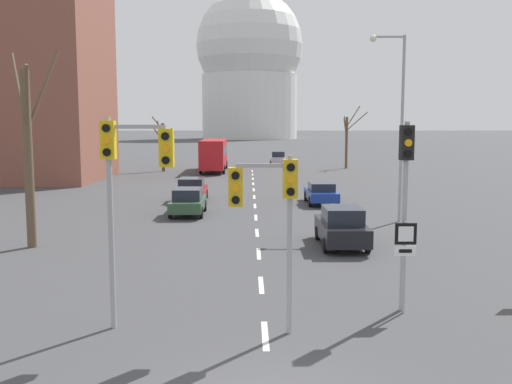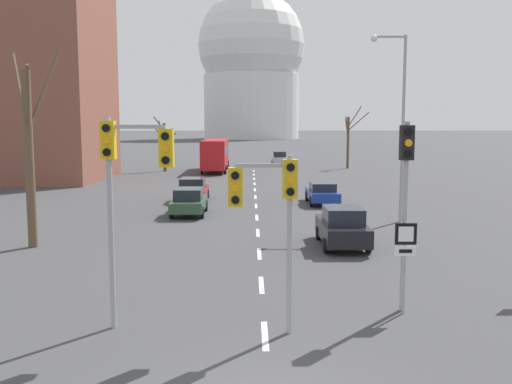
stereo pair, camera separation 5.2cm
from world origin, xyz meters
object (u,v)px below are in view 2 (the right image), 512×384
sedan_near_left (189,201)px  sedan_far_right (193,189)px  traffic_signal_near_left (128,170)px  sedan_far_left (279,158)px  traffic_signal_near_right (406,181)px  traffic_signal_centre_tall (270,200)px  city_bus (215,153)px  street_lamp_right (398,112)px  sedan_mid_centre (342,227)px  route_sign_post (405,251)px  sedan_near_right (322,193)px

sedan_near_left → sedan_far_right: bearing=93.6°
traffic_signal_near_left → sedan_far_left: traffic_signal_near_left is taller
traffic_signal_near_right → traffic_signal_centre_tall: (-3.81, -1.74, -0.31)m
traffic_signal_centre_tall → city_bus: size_ratio=0.42×
street_lamp_right → sedan_mid_centre: 8.82m
traffic_signal_near_left → sedan_near_left: size_ratio=1.27×
traffic_signal_centre_tall → sedan_near_left: 19.45m
traffic_signal_near_left → route_sign_post: bearing=8.0°
traffic_signal_near_right → sedan_near_left: bearing=114.7°
sedan_mid_centre → route_sign_post: bearing=-87.9°
traffic_signal_near_right → street_lamp_right: bearing=76.5°
traffic_signal_near_right → route_sign_post: 1.94m
traffic_signal_centre_tall → route_sign_post: bearing=21.2°
sedan_near_right → sedan_far_right: (-8.68, 1.57, 0.04)m
city_bus → sedan_far_left: bearing=50.8°
sedan_mid_centre → traffic_signal_centre_tall: bearing=-108.8°
sedan_far_right → traffic_signal_near_left: bearing=-88.0°
sedan_mid_centre → sedan_far_left: bearing=90.3°
sedan_near_left → sedan_far_right: sedan_far_right is taller
traffic_signal_near_right → sedan_far_right: traffic_signal_near_right is taller
sedan_near_left → sedan_far_left: size_ratio=1.06×
traffic_signal_centre_tall → sedan_near_right: traffic_signal_centre_tall is taller
sedan_near_left → city_bus: size_ratio=0.40×
sedan_near_right → sedan_far_left: (-1.07, 34.79, 0.10)m
traffic_signal_near_right → route_sign_post: traffic_signal_near_right is taller
sedan_near_left → sedan_far_left: 39.90m
route_sign_post → sedan_near_left: bearing=114.3°
sedan_far_left → traffic_signal_near_right: bearing=-89.4°
street_lamp_right → sedan_near_right: 9.15m
traffic_signal_near_left → sedan_far_right: 24.67m
route_sign_post → street_lamp_right: bearing=76.7°
route_sign_post → sedan_far_right: route_sign_post is taller
traffic_signal_centre_tall → route_sign_post: (3.79, 1.46, -1.62)m
sedan_near_right → sedan_far_left: size_ratio=1.12×
traffic_signal_near_left → sedan_far_right: (-0.86, 24.43, -3.34)m
traffic_signal_near_left → traffic_signal_centre_tall: traffic_signal_near_left is taller
sedan_far_right → sedan_far_left: bearing=77.1°
sedan_mid_centre → city_bus: 39.44m
street_lamp_right → sedan_far_right: 15.37m
sedan_far_right → traffic_signal_near_right: bearing=-70.4°
sedan_near_right → traffic_signal_near_right: bearing=-91.1°
sedan_far_right → city_bus: size_ratio=0.40×
traffic_signal_near_left → traffic_signal_centre_tall: size_ratio=1.21×
route_sign_post → sedan_far_right: (-8.22, 23.40, -1.00)m
route_sign_post → traffic_signal_near_right: bearing=84.8°
traffic_signal_near_left → route_sign_post: 7.79m
traffic_signal_centre_tall → route_sign_post: size_ratio=1.73×
route_sign_post → sedan_far_right: bearing=109.4°
street_lamp_right → sedan_mid_centre: street_lamp_right is taller
street_lamp_right → sedan_mid_centre: size_ratio=2.27×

